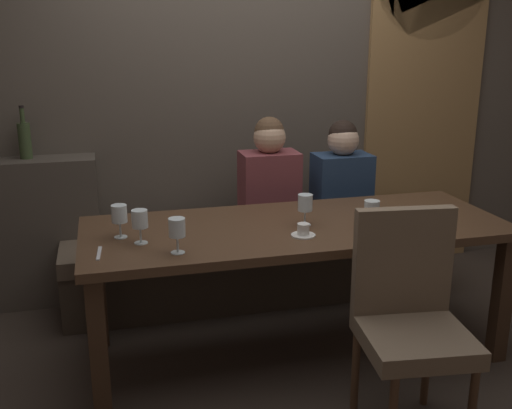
% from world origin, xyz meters
% --- Properties ---
extents(ground, '(9.00, 9.00, 0.00)m').
position_xyz_m(ground, '(0.00, 0.00, 0.00)').
color(ground, '#382D26').
extents(back_wall_tiled, '(6.00, 0.12, 3.00)m').
position_xyz_m(back_wall_tiled, '(0.00, 1.22, 1.50)').
color(back_wall_tiled, brown).
rests_on(back_wall_tiled, ground).
extents(arched_door, '(0.90, 0.05, 2.55)m').
position_xyz_m(arched_door, '(1.35, 1.15, 1.36)').
color(arched_door, olive).
rests_on(arched_door, ground).
extents(back_counter, '(1.10, 0.28, 0.95)m').
position_xyz_m(back_counter, '(-1.55, 1.04, 0.47)').
color(back_counter, '#494138').
rests_on(back_counter, ground).
extents(dining_table, '(2.20, 0.84, 0.74)m').
position_xyz_m(dining_table, '(0.00, 0.00, 0.65)').
color(dining_table, '#412B1C').
rests_on(dining_table, ground).
extents(banquette_bench, '(2.50, 0.44, 0.45)m').
position_xyz_m(banquette_bench, '(0.00, 0.70, 0.23)').
color(banquette_bench, '#40352A').
rests_on(banquette_bench, ground).
extents(chair_near_side, '(0.49, 0.49, 0.98)m').
position_xyz_m(chair_near_side, '(0.28, -0.72, 0.56)').
color(chair_near_side, '#4C3321').
rests_on(chair_near_side, ground).
extents(diner_redhead, '(0.36, 0.24, 0.76)m').
position_xyz_m(diner_redhead, '(0.05, 0.69, 0.81)').
color(diner_redhead, brown).
rests_on(diner_redhead, banquette_bench).
extents(diner_bearded, '(0.36, 0.24, 0.72)m').
position_xyz_m(diner_bearded, '(0.53, 0.68, 0.79)').
color(diner_bearded, navy).
rests_on(diner_bearded, banquette_bench).
extents(wine_bottle_pale_label, '(0.08, 0.08, 0.33)m').
position_xyz_m(wine_bottle_pale_label, '(-1.41, 1.06, 1.07)').
color(wine_bottle_pale_label, '#384728').
rests_on(wine_bottle_pale_label, back_counter).
extents(wine_glass_end_left, '(0.08, 0.08, 0.16)m').
position_xyz_m(wine_glass_end_left, '(0.04, -0.03, 0.85)').
color(wine_glass_end_left, silver).
rests_on(wine_glass_end_left, dining_table).
extents(wine_glass_center_back, '(0.08, 0.08, 0.16)m').
position_xyz_m(wine_glass_center_back, '(0.32, -0.22, 0.85)').
color(wine_glass_center_back, silver).
rests_on(wine_glass_center_back, dining_table).
extents(wine_glass_far_left, '(0.08, 0.08, 0.16)m').
position_xyz_m(wine_glass_far_left, '(-0.81, -0.09, 0.85)').
color(wine_glass_far_left, silver).
rests_on(wine_glass_far_left, dining_table).
extents(wine_glass_near_right, '(0.08, 0.08, 0.16)m').
position_xyz_m(wine_glass_near_right, '(-0.90, 0.01, 0.85)').
color(wine_glass_near_right, silver).
rests_on(wine_glass_near_right, dining_table).
extents(wine_glass_center_front, '(0.08, 0.08, 0.16)m').
position_xyz_m(wine_glass_center_front, '(-0.65, -0.27, 0.86)').
color(wine_glass_center_front, silver).
rests_on(wine_glass_center_front, dining_table).
extents(espresso_cup, '(0.12, 0.12, 0.06)m').
position_xyz_m(espresso_cup, '(-0.03, -0.19, 0.77)').
color(espresso_cup, white).
rests_on(espresso_cup, dining_table).
extents(fork_on_table, '(0.03, 0.17, 0.01)m').
position_xyz_m(fork_on_table, '(-1.00, -0.19, 0.74)').
color(fork_on_table, silver).
rests_on(fork_on_table, dining_table).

